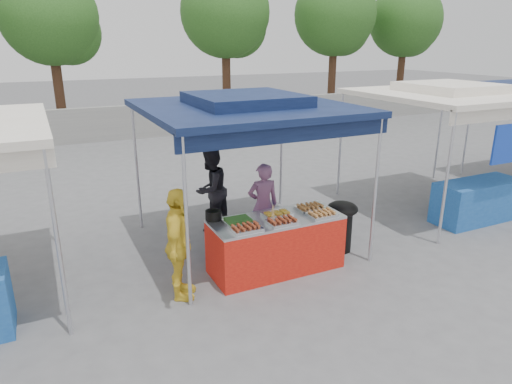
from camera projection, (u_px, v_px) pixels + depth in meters
name	position (u px, v px, depth m)	size (l,w,h in m)	color
ground_plane	(273.00, 266.00, 7.15)	(80.00, 80.00, 0.00)	#5E5E61
back_wall	(131.00, 122.00, 16.38)	(40.00, 0.25, 1.20)	gray
main_canopy	(246.00, 107.00, 7.24)	(3.20, 3.20, 2.57)	silver
neighbor_stall_right	(462.00, 135.00, 9.00)	(3.20, 3.20, 2.57)	silver
tree_1	(54.00, 21.00, 16.51)	(3.52, 3.46, 5.94)	#44291A
tree_2	(228.00, 17.00, 18.98)	(3.72, 3.69, 6.35)	#44291A
tree_3	(337.00, 18.00, 20.99)	(3.75, 3.73, 6.41)	#44291A
tree_4	(407.00, 24.00, 23.04)	(3.62, 3.58, 6.16)	#44291A
vendor_table	(276.00, 244.00, 6.94)	(2.00, 0.80, 0.85)	red
food_tray_fl	(246.00, 228.00, 6.34)	(0.42, 0.30, 0.07)	silver
food_tray_fm	(282.00, 222.00, 6.57)	(0.42, 0.30, 0.07)	silver
food_tray_fr	(322.00, 214.00, 6.85)	(0.42, 0.30, 0.07)	silver
food_tray_bl	(238.00, 221.00, 6.59)	(0.42, 0.30, 0.07)	silver
food_tray_bm	(277.00, 214.00, 6.87)	(0.42, 0.30, 0.07)	silver
food_tray_br	(310.00, 208.00, 7.12)	(0.42, 0.30, 0.07)	silver
cooking_pot	(213.00, 215.00, 6.72)	(0.24, 0.24, 0.14)	black
skewer_cup	(273.00, 221.00, 6.57)	(0.08, 0.08, 0.10)	silver
wok_burner	(341.00, 222.00, 7.55)	(0.52, 0.52, 0.87)	black
crate_left	(232.00, 246.00, 7.54)	(0.47, 0.33, 0.28)	#153AAA
crate_right	(270.00, 239.00, 7.77)	(0.53, 0.37, 0.32)	#153AAA
crate_stacked	(271.00, 221.00, 7.67)	(0.53, 0.37, 0.32)	#153AAA
vendor_woman	(263.00, 205.00, 7.70)	(0.53, 0.35, 1.45)	#905C85
helper_man	(211.00, 189.00, 8.35)	(0.75, 0.59, 1.55)	black
customer_person	(179.00, 245.00, 6.06)	(0.92, 0.38, 1.56)	yellow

